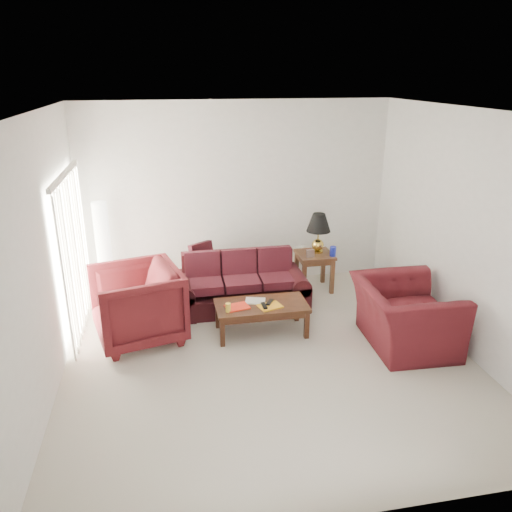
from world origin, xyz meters
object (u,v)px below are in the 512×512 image
(armchair_left, at_px, (137,304))
(coffee_table, at_px, (261,318))
(sofa, at_px, (241,283))
(floor_lamp, at_px, (104,252))
(end_table, at_px, (314,271))
(armchair_right, at_px, (405,315))

(armchair_left, relative_size, coffee_table, 0.89)
(sofa, relative_size, floor_lamp, 1.25)
(coffee_table, bearing_deg, sofa, 84.84)
(end_table, distance_m, armchair_left, 3.02)
(sofa, relative_size, armchair_right, 1.54)
(floor_lamp, distance_m, coffee_table, 2.71)
(sofa, height_order, end_table, sofa)
(sofa, xyz_separation_m, armchair_right, (1.92, -1.48, 0.01))
(end_table, distance_m, coffee_table, 1.73)
(sofa, xyz_separation_m, coffee_table, (0.15, -0.82, -0.19))
(floor_lamp, height_order, coffee_table, floor_lamp)
(end_table, height_order, coffee_table, end_table)
(end_table, height_order, floor_lamp, floor_lamp)
(sofa, height_order, floor_lamp, floor_lamp)
(armchair_left, bearing_deg, end_table, 98.43)
(end_table, relative_size, floor_lamp, 0.39)
(sofa, height_order, armchair_left, armchair_left)
(floor_lamp, xyz_separation_m, armchair_left, (0.52, -1.38, -0.29))
(end_table, height_order, armchair_left, armchair_left)
(sofa, xyz_separation_m, armchair_left, (-1.49, -0.68, 0.10))
(end_table, relative_size, armchair_left, 0.56)
(end_table, xyz_separation_m, armchair_right, (0.62, -1.95, 0.11))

